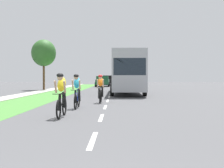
{
  "coord_description": "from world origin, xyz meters",
  "views": [
    {
      "loc": [
        0.54,
        -1.47,
        1.43
      ],
      "look_at": [
        0.2,
        19.53,
        0.93
      ],
      "focal_mm": 44.27,
      "sensor_mm": 36.0,
      "label": 1
    }
  ],
  "objects_px": {
    "cyclist_trailing": "(77,91)",
    "cyclist_lead": "(61,95)",
    "pickup_dark_green": "(103,81)",
    "suv_black": "(108,80)",
    "street_tree_near": "(44,53)",
    "cyclist_distant": "(101,88)",
    "bus_silver": "(127,71)"
  },
  "relations": [
    {
      "from": "cyclist_trailing",
      "to": "cyclist_lead",
      "type": "bearing_deg",
      "value": -92.71
    },
    {
      "from": "pickup_dark_green",
      "to": "suv_black",
      "type": "bearing_deg",
      "value": 87.26
    },
    {
      "from": "cyclist_lead",
      "to": "street_tree_near",
      "type": "height_order",
      "value": "street_tree_near"
    },
    {
      "from": "cyclist_distant",
      "to": "suv_black",
      "type": "height_order",
      "value": "suv_black"
    },
    {
      "from": "cyclist_trailing",
      "to": "bus_silver",
      "type": "relative_size",
      "value": 0.15
    },
    {
      "from": "bus_silver",
      "to": "suv_black",
      "type": "distance_m",
      "value": 28.41
    },
    {
      "from": "pickup_dark_green",
      "to": "bus_silver",
      "type": "bearing_deg",
      "value": -80.44
    },
    {
      "from": "bus_silver",
      "to": "street_tree_near",
      "type": "relative_size",
      "value": 2.04
    },
    {
      "from": "cyclist_lead",
      "to": "street_tree_near",
      "type": "relative_size",
      "value": 0.3
    },
    {
      "from": "bus_silver",
      "to": "suv_black",
      "type": "bearing_deg",
      "value": 95.26
    },
    {
      "from": "cyclist_trailing",
      "to": "bus_silver",
      "type": "height_order",
      "value": "bus_silver"
    },
    {
      "from": "pickup_dark_green",
      "to": "suv_black",
      "type": "height_order",
      "value": "suv_black"
    },
    {
      "from": "cyclist_trailing",
      "to": "cyclist_distant",
      "type": "xyz_separation_m",
      "value": [
        0.94,
        2.78,
        0.0
      ]
    },
    {
      "from": "cyclist_trailing",
      "to": "cyclist_distant",
      "type": "distance_m",
      "value": 2.93
    },
    {
      "from": "bus_silver",
      "to": "cyclist_distant",
      "type": "bearing_deg",
      "value": -100.89
    },
    {
      "from": "cyclist_distant",
      "to": "street_tree_near",
      "type": "xyz_separation_m",
      "value": [
        -7.3,
        15.49,
        3.35
      ]
    },
    {
      "from": "cyclist_trailing",
      "to": "street_tree_near",
      "type": "xyz_separation_m",
      "value": [
        -6.37,
        18.27,
        3.35
      ]
    },
    {
      "from": "cyclist_trailing",
      "to": "suv_black",
      "type": "bearing_deg",
      "value": 89.8
    },
    {
      "from": "bus_silver",
      "to": "street_tree_near",
      "type": "xyz_separation_m",
      "value": [
        -9.11,
        6.09,
        2.18
      ]
    },
    {
      "from": "cyclist_trailing",
      "to": "pickup_dark_green",
      "type": "distance_m",
      "value": 30.47
    },
    {
      "from": "bus_silver",
      "to": "street_tree_near",
      "type": "distance_m",
      "value": 11.18
    },
    {
      "from": "cyclist_distant",
      "to": "pickup_dark_green",
      "type": "distance_m",
      "value": 27.71
    },
    {
      "from": "cyclist_distant",
      "to": "pickup_dark_green",
      "type": "relative_size",
      "value": 0.34
    },
    {
      "from": "pickup_dark_green",
      "to": "suv_black",
      "type": "relative_size",
      "value": 1.09
    },
    {
      "from": "cyclist_lead",
      "to": "cyclist_distant",
      "type": "bearing_deg",
      "value": 79.33
    },
    {
      "from": "cyclist_trailing",
      "to": "suv_black",
      "type": "xyz_separation_m",
      "value": [
        0.14,
        40.45,
        0.14
      ]
    },
    {
      "from": "cyclist_distant",
      "to": "pickup_dark_green",
      "type": "height_order",
      "value": "pickup_dark_green"
    },
    {
      "from": "cyclist_distant",
      "to": "bus_silver",
      "type": "height_order",
      "value": "bus_silver"
    },
    {
      "from": "cyclist_trailing",
      "to": "suv_black",
      "type": "height_order",
      "value": "suv_black"
    },
    {
      "from": "suv_black",
      "to": "street_tree_near",
      "type": "distance_m",
      "value": 23.33
    },
    {
      "from": "bus_silver",
      "to": "suv_black",
      "type": "xyz_separation_m",
      "value": [
        -2.6,
        28.27,
        -1.03
      ]
    },
    {
      "from": "cyclist_trailing",
      "to": "pickup_dark_green",
      "type": "relative_size",
      "value": 0.34
    }
  ]
}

